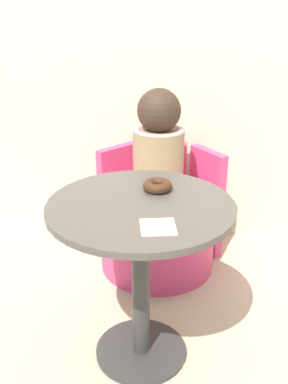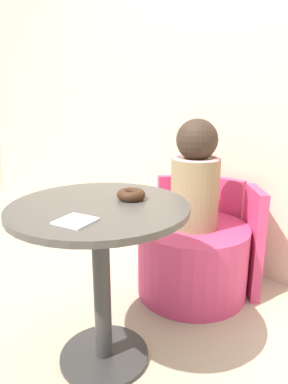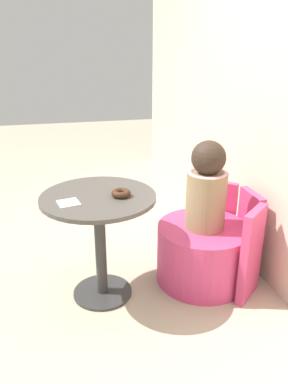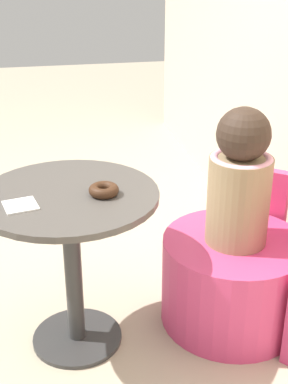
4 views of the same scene
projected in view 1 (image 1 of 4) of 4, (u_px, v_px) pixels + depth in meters
ground_plane at (160, 354)px, 1.87m from camera, size 12.00×12.00×0.00m
back_wall at (185, 30)px, 2.42m from camera, size 6.00×0.06×2.40m
round_table at (141, 245)px, 1.67m from camera, size 0.68×0.68×0.69m
tub_chair at (157, 232)px, 2.42m from camera, size 0.61×0.61×0.40m
booth_backrest at (162, 196)px, 2.61m from camera, size 0.71×0.26×0.60m
child_figure at (158, 149)px, 2.23m from camera, size 0.26×0.26×0.57m
donut at (157, 186)px, 1.71m from camera, size 0.11×0.11×0.04m
paper_napkin at (158, 227)px, 1.44m from camera, size 0.13×0.13×0.01m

